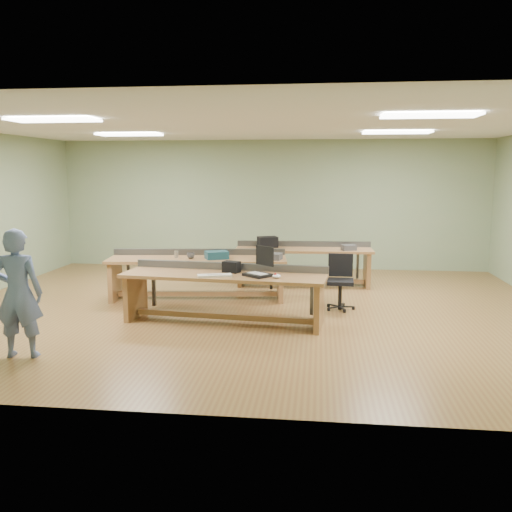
% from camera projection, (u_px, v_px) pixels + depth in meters
% --- Properties ---
extents(floor, '(10.00, 10.00, 0.00)m').
position_uv_depth(floor, '(249.00, 309.00, 9.03)').
color(floor, olive).
rests_on(floor, ground).
extents(ceiling, '(10.00, 10.00, 0.00)m').
position_uv_depth(ceiling, '(249.00, 125.00, 8.57)').
color(ceiling, silver).
rests_on(ceiling, wall_back).
extents(wall_back, '(10.00, 0.04, 3.00)m').
position_uv_depth(wall_back, '(271.00, 205.00, 12.73)').
color(wall_back, gray).
rests_on(wall_back, floor).
extents(wall_front, '(10.00, 0.04, 3.00)m').
position_uv_depth(wall_front, '(192.00, 258.00, 4.88)').
color(wall_front, gray).
rests_on(wall_front, floor).
extents(fluor_panels, '(6.20, 3.50, 0.03)m').
position_uv_depth(fluor_panels, '(249.00, 127.00, 8.58)').
color(fluor_panels, white).
rests_on(fluor_panels, ceiling).
extents(workbench_front, '(3.14, 1.12, 0.86)m').
position_uv_depth(workbench_front, '(224.00, 286.00, 8.19)').
color(workbench_front, olive).
rests_on(workbench_front, floor).
extents(workbench_mid, '(3.23, 1.20, 0.86)m').
position_uv_depth(workbench_mid, '(198.00, 268.00, 9.70)').
color(workbench_mid, olive).
rests_on(workbench_mid, floor).
extents(workbench_back, '(2.75, 0.83, 0.86)m').
position_uv_depth(workbench_back, '(304.00, 258.00, 10.86)').
color(workbench_back, olive).
rests_on(workbench_back, floor).
extents(person, '(0.63, 0.46, 1.60)m').
position_uv_depth(person, '(18.00, 293.00, 6.60)').
color(person, slate).
rests_on(person, floor).
extents(laptop_base, '(0.47, 0.47, 0.04)m').
position_uv_depth(laptop_base, '(258.00, 275.00, 7.95)').
color(laptop_base, black).
rests_on(laptop_base, workbench_front).
extents(laptop_screen, '(0.29, 0.25, 0.29)m').
position_uv_depth(laptop_screen, '(265.00, 256.00, 8.01)').
color(laptop_screen, black).
rests_on(laptop_screen, laptop_base).
extents(keyboard, '(0.53, 0.31, 0.03)m').
position_uv_depth(keyboard, '(215.00, 275.00, 7.94)').
color(keyboard, beige).
rests_on(keyboard, workbench_front).
extents(trackball_mouse, '(0.16, 0.18, 0.06)m').
position_uv_depth(trackball_mouse, '(277.00, 276.00, 7.80)').
color(trackball_mouse, white).
rests_on(trackball_mouse, workbench_front).
extents(camera_bag, '(0.29, 0.23, 0.17)m').
position_uv_depth(camera_bag, '(231.00, 267.00, 8.24)').
color(camera_bag, black).
rests_on(camera_bag, workbench_front).
extents(task_chair, '(0.51, 0.51, 0.91)m').
position_uv_depth(task_chair, '(340.00, 289.00, 9.01)').
color(task_chair, black).
rests_on(task_chair, floor).
extents(parts_bin_teal, '(0.47, 0.42, 0.13)m').
position_uv_depth(parts_bin_teal, '(217.00, 255.00, 9.54)').
color(parts_bin_teal, '#163D49').
rests_on(parts_bin_teal, workbench_mid).
extents(parts_bin_grey, '(0.43, 0.32, 0.11)m').
position_uv_depth(parts_bin_grey, '(270.00, 256.00, 9.48)').
color(parts_bin_grey, '#38383A').
rests_on(parts_bin_grey, workbench_mid).
extents(mug, '(0.15, 0.15, 0.11)m').
position_uv_depth(mug, '(191.00, 256.00, 9.55)').
color(mug, '#38383A').
rests_on(mug, workbench_mid).
extents(drinks_can, '(0.08, 0.08, 0.13)m').
position_uv_depth(drinks_can, '(176.00, 254.00, 9.62)').
color(drinks_can, '#B4B4B9').
rests_on(drinks_can, workbench_mid).
extents(storage_box_back, '(0.45, 0.39, 0.22)m').
position_uv_depth(storage_box_back, '(268.00, 242.00, 10.97)').
color(storage_box_back, black).
rests_on(storage_box_back, workbench_back).
extents(tray_back, '(0.31, 0.27, 0.11)m').
position_uv_depth(tray_back, '(349.00, 248.00, 10.57)').
color(tray_back, '#38383A').
rests_on(tray_back, workbench_back).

